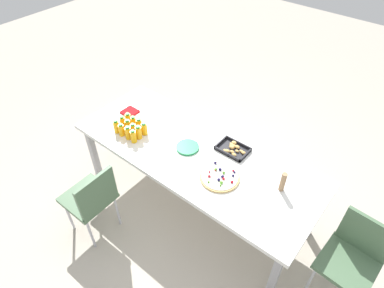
# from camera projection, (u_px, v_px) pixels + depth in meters

# --- Properties ---
(ground_plane) EXTENTS (12.00, 12.00, 0.00)m
(ground_plane) POSITION_uv_depth(u_px,v_px,m) (194.00, 201.00, 3.50)
(ground_plane) COLOR #B2A899
(party_table) EXTENTS (2.36, 0.93, 0.73)m
(party_table) POSITION_uv_depth(u_px,v_px,m) (195.00, 156.00, 3.05)
(party_table) COLOR silver
(party_table) RESTS_ON ground_plane
(chair_end) EXTENTS (0.43, 0.43, 0.83)m
(chair_end) POSITION_uv_depth(u_px,v_px,m) (353.00, 255.00, 2.50)
(chair_end) COLOR #4C6B4C
(chair_end) RESTS_ON ground_plane
(chair_near_left) EXTENTS (0.41, 0.41, 0.83)m
(chair_near_left) POSITION_uv_depth(u_px,v_px,m) (92.00, 198.00, 2.90)
(chair_near_left) COLOR #4C6B4C
(chair_near_left) RESTS_ON ground_plane
(juice_bottle_0) EXTENTS (0.06, 0.06, 0.14)m
(juice_bottle_0) POSITION_uv_depth(u_px,v_px,m) (117.00, 127.00, 3.17)
(juice_bottle_0) COLOR #FAAD14
(juice_bottle_0) RESTS_ON party_table
(juice_bottle_1) EXTENTS (0.06, 0.06, 0.13)m
(juice_bottle_1) POSITION_uv_depth(u_px,v_px,m) (121.00, 130.00, 3.14)
(juice_bottle_1) COLOR #F9AD14
(juice_bottle_1) RESTS_ON party_table
(juice_bottle_2) EXTENTS (0.06, 0.06, 0.14)m
(juice_bottle_2) POSITION_uv_depth(u_px,v_px,m) (128.00, 133.00, 3.10)
(juice_bottle_2) COLOR #FAAB14
(juice_bottle_2) RESTS_ON party_table
(juice_bottle_3) EXTENTS (0.06, 0.06, 0.14)m
(juice_bottle_3) POSITION_uv_depth(u_px,v_px,m) (133.00, 136.00, 3.07)
(juice_bottle_3) COLOR #F9AD14
(juice_bottle_3) RESTS_ON party_table
(juice_bottle_4) EXTENTS (0.05, 0.05, 0.14)m
(juice_bottle_4) POSITION_uv_depth(u_px,v_px,m) (123.00, 122.00, 3.22)
(juice_bottle_4) COLOR #FAAB14
(juice_bottle_4) RESTS_ON party_table
(juice_bottle_5) EXTENTS (0.06, 0.06, 0.14)m
(juice_bottle_5) POSITION_uv_depth(u_px,v_px,m) (128.00, 126.00, 3.18)
(juice_bottle_5) COLOR #F8AC14
(juice_bottle_5) RESTS_ON party_table
(juice_bottle_6) EXTENTS (0.06, 0.06, 0.13)m
(juice_bottle_6) POSITION_uv_depth(u_px,v_px,m) (133.00, 130.00, 3.15)
(juice_bottle_6) COLOR #FAAB14
(juice_bottle_6) RESTS_ON party_table
(juice_bottle_7) EXTENTS (0.06, 0.06, 0.15)m
(juice_bottle_7) POSITION_uv_depth(u_px,v_px,m) (139.00, 132.00, 3.11)
(juice_bottle_7) COLOR #FAAC14
(juice_bottle_7) RESTS_ON party_table
(juice_bottle_8) EXTENTS (0.06, 0.06, 0.14)m
(juice_bottle_8) POSITION_uv_depth(u_px,v_px,m) (128.00, 119.00, 3.26)
(juice_bottle_8) COLOR #F8AB14
(juice_bottle_8) RESTS_ON party_table
(juice_bottle_9) EXTENTS (0.06, 0.06, 0.13)m
(juice_bottle_9) POSITION_uv_depth(u_px,v_px,m) (134.00, 122.00, 3.23)
(juice_bottle_9) COLOR #FAAB14
(juice_bottle_9) RESTS_ON party_table
(juice_bottle_10) EXTENTS (0.06, 0.06, 0.14)m
(juice_bottle_10) POSITION_uv_depth(u_px,v_px,m) (139.00, 125.00, 3.19)
(juice_bottle_10) COLOR #FAAE14
(juice_bottle_10) RESTS_ON party_table
(juice_bottle_11) EXTENTS (0.06, 0.06, 0.13)m
(juice_bottle_11) POSITION_uv_depth(u_px,v_px,m) (144.00, 129.00, 3.15)
(juice_bottle_11) COLOR #FAAC14
(juice_bottle_11) RESTS_ON party_table
(fruit_pizza) EXTENTS (0.34, 0.34, 0.05)m
(fruit_pizza) POSITION_uv_depth(u_px,v_px,m) (220.00, 177.00, 2.77)
(fruit_pizza) COLOR tan
(fruit_pizza) RESTS_ON party_table
(snack_tray) EXTENTS (0.29, 0.20, 0.04)m
(snack_tray) POSITION_uv_depth(u_px,v_px,m) (233.00, 149.00, 3.02)
(snack_tray) COLOR black
(snack_tray) RESTS_ON party_table
(plate_stack) EXTENTS (0.21, 0.21, 0.02)m
(plate_stack) POSITION_uv_depth(u_px,v_px,m) (188.00, 147.00, 3.04)
(plate_stack) COLOR #1E8C4C
(plate_stack) RESTS_ON party_table
(napkin_stack) EXTENTS (0.15, 0.15, 0.02)m
(napkin_stack) POSITION_uv_depth(u_px,v_px,m) (130.00, 112.00, 3.44)
(napkin_stack) COLOR red
(napkin_stack) RESTS_ON party_table
(cardboard_tube) EXTENTS (0.04, 0.04, 0.19)m
(cardboard_tube) POSITION_uv_depth(u_px,v_px,m) (283.00, 182.00, 2.62)
(cardboard_tube) COLOR #9E7A56
(cardboard_tube) RESTS_ON party_table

